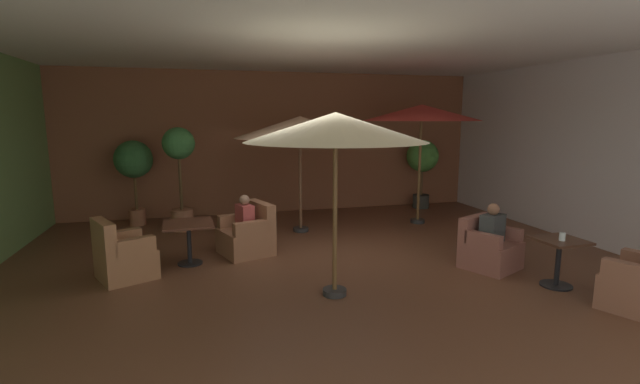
{
  "coord_description": "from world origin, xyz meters",
  "views": [
    {
      "loc": [
        -1.82,
        -6.4,
        2.34
      ],
      "look_at": [
        0.0,
        0.45,
        1.14
      ],
      "focal_mm": 24.98,
      "sensor_mm": 36.0,
      "label": 1
    }
  ],
  "objects_px": {
    "patio_umbrella_near_wall": "(300,127)",
    "potted_tree_left_corner": "(134,164)",
    "potted_tree_mid_left": "(422,161)",
    "iced_drink_cup": "(562,237)",
    "armchair_front_right_east": "(248,235)",
    "cafe_table_front_left": "(559,254)",
    "armchair_front_right_north": "(123,257)",
    "patio_umbrella_tall_red": "(422,113)",
    "patron_by_window": "(245,215)",
    "cafe_table_front_right": "(189,232)",
    "patio_umbrella_center_beige": "(335,128)",
    "potted_tree_mid_right": "(179,163)",
    "armchair_front_left_north": "(489,249)",
    "patron_blue_shirt": "(492,226)"
  },
  "relations": [
    {
      "from": "patio_umbrella_near_wall",
      "to": "potted_tree_left_corner",
      "type": "bearing_deg",
      "value": 156.62
    },
    {
      "from": "potted_tree_mid_left",
      "to": "iced_drink_cup",
      "type": "height_order",
      "value": "potted_tree_mid_left"
    },
    {
      "from": "armchair_front_right_east",
      "to": "iced_drink_cup",
      "type": "xyz_separation_m",
      "value": [
        3.98,
        -2.72,
        0.42
      ]
    },
    {
      "from": "cafe_table_front_left",
      "to": "armchair_front_right_north",
      "type": "relative_size",
      "value": 0.71
    },
    {
      "from": "armchair_front_right_east",
      "to": "patio_umbrella_tall_red",
      "type": "distance_m",
      "value": 4.63
    },
    {
      "from": "cafe_table_front_left",
      "to": "potted_tree_mid_left",
      "type": "xyz_separation_m",
      "value": [
        0.76,
        5.47,
        0.76
      ]
    },
    {
      "from": "potted_tree_mid_left",
      "to": "patron_by_window",
      "type": "bearing_deg",
      "value": -149.47
    },
    {
      "from": "cafe_table_front_right",
      "to": "patron_by_window",
      "type": "relative_size",
      "value": 1.33
    },
    {
      "from": "armchair_front_right_north",
      "to": "iced_drink_cup",
      "type": "bearing_deg",
      "value": -18.35
    },
    {
      "from": "cafe_table_front_right",
      "to": "patron_by_window",
      "type": "distance_m",
      "value": 0.99
    },
    {
      "from": "patio_umbrella_center_beige",
      "to": "potted_tree_mid_left",
      "type": "height_order",
      "value": "patio_umbrella_center_beige"
    },
    {
      "from": "patio_umbrella_center_beige",
      "to": "potted_tree_mid_right",
      "type": "xyz_separation_m",
      "value": [
        -2.08,
        4.12,
        -0.78
      ]
    },
    {
      "from": "patio_umbrella_center_beige",
      "to": "iced_drink_cup",
      "type": "distance_m",
      "value": 3.44
    },
    {
      "from": "potted_tree_mid_left",
      "to": "patron_by_window",
      "type": "xyz_separation_m",
      "value": [
        -4.81,
        -2.84,
        -0.54
      ]
    },
    {
      "from": "potted_tree_left_corner",
      "to": "patron_by_window",
      "type": "distance_m",
      "value": 3.49
    },
    {
      "from": "potted_tree_left_corner",
      "to": "potted_tree_mid_left",
      "type": "height_order",
      "value": "potted_tree_left_corner"
    },
    {
      "from": "potted_tree_mid_right",
      "to": "iced_drink_cup",
      "type": "xyz_separation_m",
      "value": [
        5.14,
        -4.69,
        -0.69
      ]
    },
    {
      "from": "patio_umbrella_center_beige",
      "to": "potted_tree_mid_left",
      "type": "distance_m",
      "value": 6.36
    },
    {
      "from": "cafe_table_front_left",
      "to": "potted_tree_mid_left",
      "type": "height_order",
      "value": "potted_tree_mid_left"
    },
    {
      "from": "cafe_table_front_left",
      "to": "potted_tree_mid_right",
      "type": "distance_m",
      "value": 7.0
    },
    {
      "from": "cafe_table_front_left",
      "to": "armchair_front_right_east",
      "type": "xyz_separation_m",
      "value": [
        -4.01,
        2.65,
        -0.15
      ]
    },
    {
      "from": "patio_umbrella_near_wall",
      "to": "cafe_table_front_right",
      "type": "bearing_deg",
      "value": -143.98
    },
    {
      "from": "armchair_front_right_east",
      "to": "potted_tree_mid_right",
      "type": "relative_size",
      "value": 0.48
    },
    {
      "from": "patio_umbrella_tall_red",
      "to": "potted_tree_mid_right",
      "type": "distance_m",
      "value": 5.21
    },
    {
      "from": "armchair_front_left_north",
      "to": "patio_umbrella_center_beige",
      "type": "height_order",
      "value": "patio_umbrella_center_beige"
    },
    {
      "from": "potted_tree_mid_left",
      "to": "potted_tree_mid_right",
      "type": "distance_m",
      "value": 5.99
    },
    {
      "from": "cafe_table_front_left",
      "to": "cafe_table_front_right",
      "type": "bearing_deg",
      "value": 155.03
    },
    {
      "from": "cafe_table_front_right",
      "to": "iced_drink_cup",
      "type": "xyz_separation_m",
      "value": [
        4.94,
        -2.39,
        0.2
      ]
    },
    {
      "from": "armchair_front_left_north",
      "to": "patio_umbrella_near_wall",
      "type": "xyz_separation_m",
      "value": [
        -2.36,
        2.97,
        1.84
      ]
    },
    {
      "from": "cafe_table_front_left",
      "to": "patron_by_window",
      "type": "xyz_separation_m",
      "value": [
        -4.06,
        2.63,
        0.22
      ]
    },
    {
      "from": "armchair_front_right_east",
      "to": "patron_blue_shirt",
      "type": "xyz_separation_m",
      "value": [
        3.59,
        -1.75,
        0.36
      ]
    },
    {
      "from": "cafe_table_front_left",
      "to": "patio_umbrella_tall_red",
      "type": "xyz_separation_m",
      "value": [
        -0.11,
        3.96,
        1.95
      ]
    },
    {
      "from": "patio_umbrella_near_wall",
      "to": "potted_tree_mid_left",
      "type": "distance_m",
      "value": 3.99
    },
    {
      "from": "armchair_front_left_north",
      "to": "armchair_front_right_north",
      "type": "height_order",
      "value": "armchair_front_right_north"
    },
    {
      "from": "armchair_front_left_north",
      "to": "patio_umbrella_tall_red",
      "type": "height_order",
      "value": "patio_umbrella_tall_red"
    },
    {
      "from": "armchair_front_right_east",
      "to": "patio_umbrella_tall_red",
      "type": "relative_size",
      "value": 0.39
    },
    {
      "from": "patron_by_window",
      "to": "cafe_table_front_left",
      "type": "bearing_deg",
      "value": -32.99
    },
    {
      "from": "cafe_table_front_right",
      "to": "patron_blue_shirt",
      "type": "relative_size",
      "value": 1.33
    },
    {
      "from": "patio_umbrella_center_beige",
      "to": "patio_umbrella_near_wall",
      "type": "height_order",
      "value": "patio_umbrella_center_beige"
    },
    {
      "from": "armchair_front_right_north",
      "to": "potted_tree_mid_right",
      "type": "distance_m",
      "value": 3.04
    },
    {
      "from": "potted_tree_mid_right",
      "to": "patron_by_window",
      "type": "xyz_separation_m",
      "value": [
        1.12,
        -1.99,
        -0.73
      ]
    },
    {
      "from": "patron_blue_shirt",
      "to": "patron_by_window",
      "type": "distance_m",
      "value": 4.02
    },
    {
      "from": "patio_umbrella_tall_red",
      "to": "patio_umbrella_center_beige",
      "type": "relative_size",
      "value": 1.09
    },
    {
      "from": "potted_tree_mid_right",
      "to": "potted_tree_mid_left",
      "type": "bearing_deg",
      "value": 8.18
    },
    {
      "from": "cafe_table_front_right",
      "to": "patio_umbrella_near_wall",
      "type": "distance_m",
      "value": 3.13
    },
    {
      "from": "cafe_table_front_left",
      "to": "potted_tree_mid_right",
      "type": "xyz_separation_m",
      "value": [
        -5.17,
        4.62,
        0.95
      ]
    },
    {
      "from": "patio_umbrella_center_beige",
      "to": "potted_tree_left_corner",
      "type": "xyz_separation_m",
      "value": [
        -3.06,
        4.84,
        -0.85
      ]
    },
    {
      "from": "patio_umbrella_tall_red",
      "to": "patron_by_window",
      "type": "bearing_deg",
      "value": -161.42
    },
    {
      "from": "patio_umbrella_tall_red",
      "to": "patio_umbrella_near_wall",
      "type": "bearing_deg",
      "value": -178.74
    },
    {
      "from": "patron_blue_shirt",
      "to": "iced_drink_cup",
      "type": "relative_size",
      "value": 5.5
    }
  ]
}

